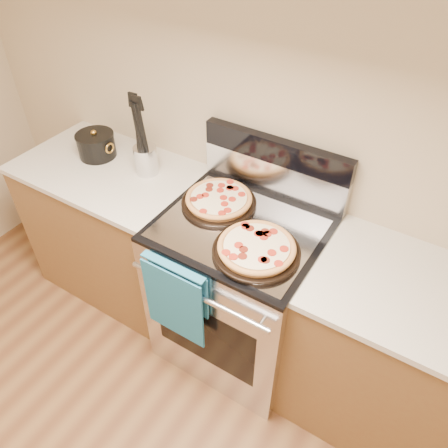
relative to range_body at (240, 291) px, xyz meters
The scene contains 17 objects.
wall_back 0.97m from the range_body, 90.00° to the left, with size 4.00×4.00×0.00m, color #C5B28E.
range_body is the anchor object (origin of this frame).
oven_window 0.34m from the range_body, 90.00° to the right, with size 0.56×0.01×0.40m, color black.
cooktop 0.46m from the range_body, ahead, with size 0.76×0.68×0.02m, color black.
backsplash_lower 0.64m from the range_body, 90.00° to the left, with size 0.76×0.06×0.18m, color silver.
backsplash_upper 0.77m from the range_body, 90.00° to the left, with size 0.76×0.06×0.12m, color black.
oven_handle 0.51m from the range_body, 90.00° to the right, with size 0.03×0.03×0.70m, color silver.
dish_towel 0.47m from the range_body, 107.74° to the right, with size 0.32×0.05×0.42m, color #1B708A, non-canonical shape.
foil_sheet 0.47m from the range_body, 90.00° to the right, with size 0.70×0.55×0.01m, color gray.
cabinet_left 0.88m from the range_body, behind, with size 1.00×0.62×0.88m, color brown.
countertop_left 0.99m from the range_body, behind, with size 1.02×0.64×0.03m, color #BCB6A8.
cabinet_right 0.88m from the range_body, ahead, with size 1.00×0.62×0.88m, color brown.
countertop_right 0.99m from the range_body, ahead, with size 1.02×0.64×0.03m, color #BCB6A8.
pepperoni_pizza_back 0.53m from the range_body, 157.78° to the left, with size 0.36×0.36×0.05m, color #BB7139, non-canonical shape.
pepperoni_pizza_front 0.54m from the range_body, 41.58° to the right, with size 0.38×0.38×0.05m, color #BB7139, non-canonical shape.
utensil_crock 0.86m from the range_body, 169.85° to the left, with size 0.12×0.12×0.15m, color silver.
saucepan 1.14m from the range_body, behind, with size 0.21×0.21×0.13m, color black.
Camera 1 is at (0.73, 0.32, 2.25)m, focal length 35.00 mm.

